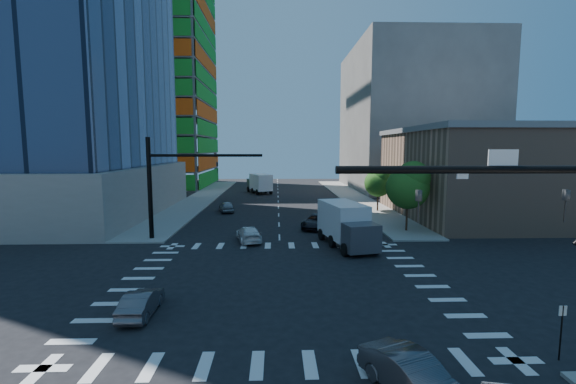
{
  "coord_description": "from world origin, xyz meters",
  "views": [
    {
      "loc": [
        -0.24,
        -22.78,
        8.19
      ],
      "look_at": [
        0.67,
        8.0,
        4.67
      ],
      "focal_mm": 24.0,
      "sensor_mm": 36.0,
      "label": 1
    }
  ],
  "objects": [
    {
      "name": "tree_south",
      "position": [
        12.63,
        13.9,
        4.69
      ],
      "size": [
        4.16,
        4.16,
        6.82
      ],
      "color": "#382316",
      "rests_on": "sidewalk_ne"
    },
    {
      "name": "no_parking_sign",
      "position": [
        10.7,
        -9.0,
        1.38
      ],
      "size": [
        0.3,
        0.06,
        2.2
      ],
      "color": "black",
      "rests_on": "ground"
    },
    {
      "name": "construction_building",
      "position": [
        -27.41,
        61.93,
        24.61
      ],
      "size": [
        25.16,
        34.5,
        70.6
      ],
      "color": "slate",
      "rests_on": "ground"
    },
    {
      "name": "commercial_building",
      "position": [
        25.0,
        22.0,
        5.31
      ],
      "size": [
        20.5,
        22.5,
        10.6
      ],
      "color": "tan",
      "rests_on": "ground"
    },
    {
      "name": "car_sb_mid",
      "position": [
        -6.72,
        26.41,
        0.68
      ],
      "size": [
        2.62,
        4.3,
        1.37
      ],
      "primitive_type": "imported",
      "rotation": [
        0.0,
        0.0,
        3.41
      ],
      "color": "gray",
      "rests_on": "ground"
    },
    {
      "name": "car_sb_near",
      "position": [
        -2.73,
        10.61,
        0.65
      ],
      "size": [
        2.82,
        4.8,
        1.31
      ],
      "primitive_type": "imported",
      "rotation": [
        0.0,
        0.0,
        3.37
      ],
      "color": "white",
      "rests_on": "ground"
    },
    {
      "name": "box_truck_far",
      "position": [
        -3.49,
        47.52,
        1.55
      ],
      "size": [
        5.08,
        7.27,
        3.51
      ],
      "rotation": [
        0.0,
        0.0,
        3.51
      ],
      "color": "black",
      "rests_on": "ground"
    },
    {
      "name": "car_sb_cross",
      "position": [
        -6.94,
        -4.35,
        0.61
      ],
      "size": [
        1.34,
        3.74,
        1.23
      ],
      "primitive_type": "imported",
      "rotation": [
        0.0,
        0.0,
        3.15
      ],
      "color": "#515055",
      "rests_on": "ground"
    },
    {
      "name": "sidewalk_ne",
      "position": [
        12.5,
        40.0,
        0.07
      ],
      "size": [
        5.0,
        60.0,
        0.15
      ],
      "primitive_type": "cube",
      "color": "gray",
      "rests_on": "ground"
    },
    {
      "name": "box_truck_near",
      "position": [
        5.63,
        8.35,
        1.58
      ],
      "size": [
        4.28,
        7.26,
        3.57
      ],
      "rotation": [
        0.0,
        0.0,
        0.21
      ],
      "color": "black",
      "rests_on": "ground"
    },
    {
      "name": "car_nb_far",
      "position": [
        3.83,
        15.98,
        0.7
      ],
      "size": [
        3.87,
        5.56,
        1.41
      ],
      "primitive_type": "imported",
      "rotation": [
        0.0,
        0.0,
        -0.33
      ],
      "color": "black",
      "rests_on": "ground"
    },
    {
      "name": "signal_mast_nw",
      "position": [
        -10.0,
        11.5,
        5.49
      ],
      "size": [
        10.2,
        0.4,
        9.0
      ],
      "color": "black",
      "rests_on": "sidewalk_nw"
    },
    {
      "name": "sidewalk_nw",
      "position": [
        -12.5,
        40.0,
        0.07
      ],
      "size": [
        5.0,
        60.0,
        0.15
      ],
      "primitive_type": "cube",
      "color": "gray",
      "rests_on": "ground"
    },
    {
      "name": "road_markings",
      "position": [
        0.0,
        0.0,
        0.01
      ],
      "size": [
        20.0,
        20.0,
        0.01
      ],
      "primitive_type": "cube",
      "color": "silver",
      "rests_on": "ground"
    },
    {
      "name": "tree_north",
      "position": [
        12.93,
        25.9,
        3.99
      ],
      "size": [
        3.54,
        3.52,
        5.78
      ],
      "color": "#382316",
      "rests_on": "sidewalk_ne"
    },
    {
      "name": "ground",
      "position": [
        0.0,
        0.0,
        0.0
      ],
      "size": [
        160.0,
        160.0,
        0.0
      ],
      "primitive_type": "plane",
      "color": "black",
      "rests_on": "ground"
    },
    {
      "name": "bg_building_ne",
      "position": [
        27.0,
        55.0,
        14.0
      ],
      "size": [
        24.0,
        30.0,
        28.0
      ],
      "primitive_type": "cube",
      "color": "slate",
      "rests_on": "ground"
    },
    {
      "name": "car_nb_right",
      "position": [
        4.24,
        -11.04,
        0.7
      ],
      "size": [
        3.11,
        4.47,
        1.4
      ],
      "primitive_type": "imported",
      "rotation": [
        0.0,
        0.0,
        0.43
      ],
      "color": "#45454A",
      "rests_on": "ground"
    }
  ]
}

